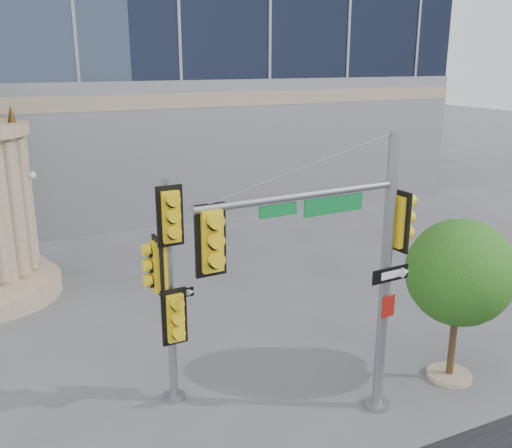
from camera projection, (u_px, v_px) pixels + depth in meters
name	position (u px, v px, depth m)	size (l,w,h in m)	color
ground	(314.00, 404.00, 11.72)	(120.00, 120.00, 0.00)	#545456
main_signal_pole	(344.00, 255.00, 10.21)	(4.35, 0.66, 5.59)	slate
secondary_signal_pole	(168.00, 278.00, 11.04)	(0.81, 0.60, 4.67)	slate
street_tree	(460.00, 276.00, 12.09)	(2.34, 2.29, 3.65)	gray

